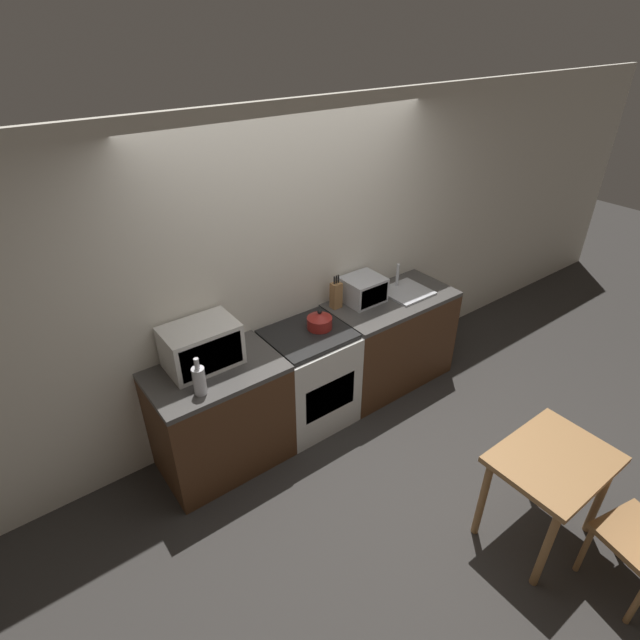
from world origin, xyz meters
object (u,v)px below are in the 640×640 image
object	(u,v)px
kettle	(320,320)
toaster_oven	(363,290)
microwave	(202,346)
bottle	(199,380)
stove_range	(308,377)
dining_table	(551,471)

from	to	relation	value
kettle	toaster_oven	xyz separation A→B (m)	(0.58, 0.13, 0.04)
microwave	toaster_oven	xyz separation A→B (m)	(1.56, 0.02, -0.05)
microwave	toaster_oven	bearing A→B (deg)	0.78
microwave	bottle	world-z (taller)	microwave
stove_range	kettle	size ratio (longest dim) A/B	4.37
microwave	bottle	distance (m)	0.33
stove_range	dining_table	distance (m)	1.96
dining_table	microwave	bearing A→B (deg)	125.50
microwave	kettle	bearing A→B (deg)	-6.40
bottle	toaster_oven	world-z (taller)	bottle
kettle	bottle	bearing A→B (deg)	-171.09
kettle	microwave	size ratio (longest dim) A/B	0.39
dining_table	bottle	bearing A→B (deg)	132.87
kettle	bottle	distance (m)	1.15
stove_range	dining_table	world-z (taller)	stove_range
bottle	toaster_oven	distance (m)	1.74
stove_range	toaster_oven	world-z (taller)	toaster_oven
microwave	toaster_oven	world-z (taller)	microwave
microwave	dining_table	xyz separation A→B (m)	(1.42, -1.99, -0.46)
bottle	toaster_oven	size ratio (longest dim) A/B	0.83
kettle	bottle	world-z (taller)	bottle
microwave	stove_range	bearing A→B (deg)	-7.56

